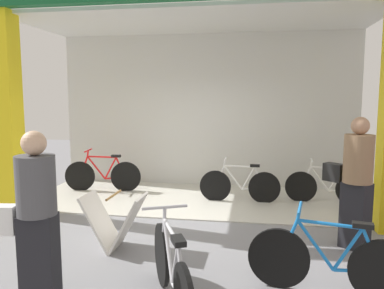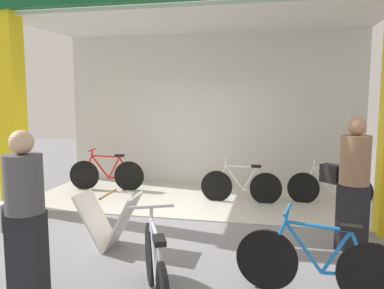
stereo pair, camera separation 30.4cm
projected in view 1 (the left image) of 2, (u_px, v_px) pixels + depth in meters
ground_plane at (186, 220)px, 6.18m from camera, size 20.86×20.86×0.00m
shop_facade at (198, 80)px, 7.23m from camera, size 6.63×2.84×4.24m
bicycle_inside_0 at (240, 185)px, 7.18m from camera, size 1.50×0.41×0.83m
bicycle_inside_1 at (103, 175)px, 8.02m from camera, size 1.59×0.44×0.88m
bicycle_inside_2 at (326, 187)px, 7.09m from camera, size 1.48×0.41×0.82m
bicycle_parked_0 at (329, 261)px, 3.81m from camera, size 1.59×0.44×0.88m
bicycle_parked_1 at (171, 272)px, 3.55m from camera, size 0.72×1.53×0.91m
sandwich_board_sign at (114, 222)px, 4.98m from camera, size 0.79×0.49×0.74m
pedestrian_1 at (36, 216)px, 3.58m from camera, size 0.65×0.40×1.67m
pedestrian_3 at (356, 180)px, 4.95m from camera, size 0.65×0.64×1.72m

